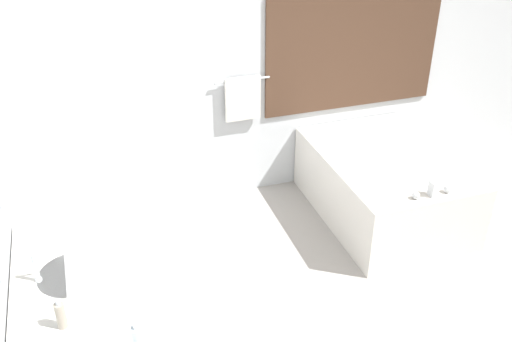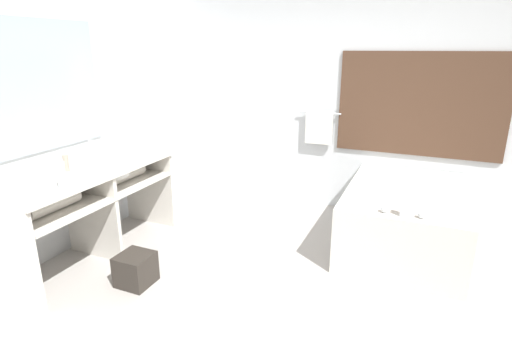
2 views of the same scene
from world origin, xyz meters
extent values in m
plane|color=#A8A39E|center=(0.00, 0.00, 0.00)|extent=(16.00, 16.00, 0.00)
cube|color=silver|center=(0.00, 2.23, 1.35)|extent=(7.40, 0.06, 2.70)
cube|color=#4C3323|center=(0.77, 2.19, 1.30)|extent=(1.70, 0.02, 1.10)
cylinder|color=silver|center=(-0.30, 2.16, 1.15)|extent=(0.50, 0.02, 0.02)
cube|color=silver|center=(-0.30, 2.15, 0.98)|extent=(0.32, 0.04, 0.40)
cube|color=silver|center=(-2.23, 0.00, 1.35)|extent=(0.06, 7.40, 2.70)
cube|color=#A3B2C1|center=(-2.19, 0.09, 1.57)|extent=(0.02, 1.10, 1.10)
cube|color=silver|center=(-1.85, 0.09, 0.84)|extent=(0.67, 1.69, 0.05)
cube|color=silver|center=(-1.85, 0.09, 0.61)|extent=(0.64, 1.61, 0.02)
cylinder|color=white|center=(-1.85, 0.34, 0.79)|extent=(0.40, 0.40, 0.15)
cube|color=silver|center=(-1.85, -0.74, 0.41)|extent=(0.62, 0.04, 0.82)
cube|color=silver|center=(-1.85, 0.09, 0.41)|extent=(0.62, 0.04, 0.82)
cube|color=silver|center=(-1.85, 0.91, 0.41)|extent=(0.62, 0.04, 0.82)
cylinder|color=silver|center=(-1.80, -0.33, 0.69)|extent=(0.13, 0.46, 0.13)
cylinder|color=silver|center=(-1.80, 0.51, 0.69)|extent=(0.13, 0.46, 0.13)
cylinder|color=silver|center=(-2.04, 0.34, 0.88)|extent=(0.04, 0.04, 0.02)
cylinder|color=silver|center=(-2.04, 0.34, 0.97)|extent=(0.02, 0.02, 0.16)
cube|color=silver|center=(-2.00, 0.34, 1.04)|extent=(0.07, 0.01, 0.01)
cube|color=silver|center=(0.77, 1.42, 0.30)|extent=(1.07, 1.54, 0.60)
ellipsoid|color=white|center=(0.77, 1.42, 0.45)|extent=(0.77, 1.11, 0.30)
cube|color=silver|center=(0.77, 0.75, 0.66)|extent=(0.04, 0.07, 0.12)
sphere|color=silver|center=(0.63, 0.75, 0.63)|extent=(0.06, 0.06, 0.06)
sphere|color=silver|center=(0.91, 0.75, 0.63)|extent=(0.06, 0.06, 0.06)
cylinder|color=silver|center=(-1.59, -0.39, 0.97)|extent=(0.06, 0.06, 0.21)
cylinder|color=white|center=(-1.59, -0.39, 1.08)|extent=(0.03, 0.03, 0.02)
cylinder|color=gray|center=(-1.92, -0.05, 0.94)|extent=(0.05, 0.05, 0.15)
cylinder|color=silver|center=(-1.92, -0.05, 1.03)|extent=(0.02, 0.02, 0.03)
cube|color=#2D2823|center=(-1.20, -0.14, 0.13)|extent=(0.27, 0.27, 0.26)
camera|label=1|loc=(-1.67, -2.31, 2.95)|focal=40.00mm
camera|label=2|loc=(0.87, -2.41, 1.88)|focal=28.00mm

